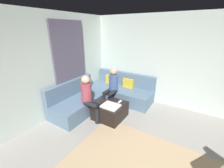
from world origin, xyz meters
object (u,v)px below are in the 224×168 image
Objects in this scene: ottoman at (110,110)px; game_remote at (120,102)px; person_on_couch_back at (112,86)px; coffee_mug at (107,97)px; sectional_couch at (104,95)px; person_on_couch_side at (89,96)px.

game_remote is at bearing 50.71° from ottoman.
game_remote is 0.12× the size of person_on_couch_back.
coffee_mug is 0.63× the size of game_remote.
sectional_couch is 0.81m from ottoman.
ottoman is at bearing -39.29° from coffee_mug.
game_remote is 0.68m from person_on_couch_back.
person_on_couch_back is 1.00× the size of person_on_couch_side.
ottoman is (0.58, -0.56, -0.07)m from sectional_couch.
person_on_couch_back is at bearing 141.75° from game_remote.
person_on_couch_side is (0.15, -0.86, 0.38)m from sectional_couch.
ottoman is 0.63× the size of person_on_couch_side.
ottoman is 5.07× the size of game_remote.
sectional_couch reaches higher than coffee_mug.
sectional_couch is 0.95m from person_on_couch_side.
coffee_mug is 0.56m from person_on_couch_side.
person_on_couch_side is (-0.43, -0.30, 0.45)m from ottoman.
sectional_couch is at bearing 155.75° from game_remote.
person_on_couch_back is at bearing 12.10° from sectional_couch.
ottoman is 8.00× the size of coffee_mug.
person_on_couch_back is (0.26, 0.06, 0.38)m from sectional_couch.
person_on_couch_side reaches higher than sectional_couch.
game_remote is at bearing 130.29° from person_on_couch_side.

